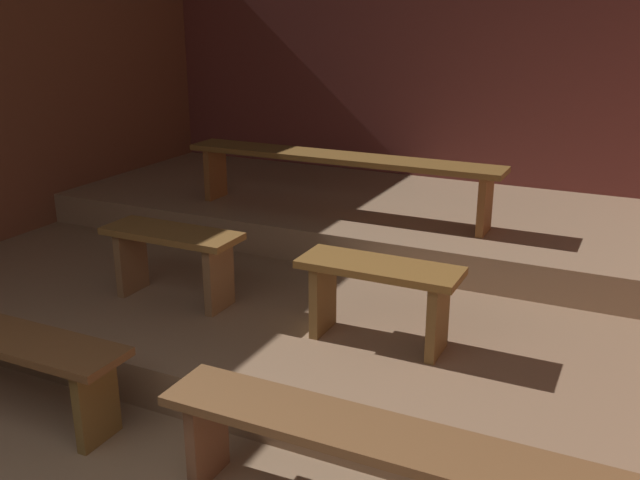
{
  "coord_description": "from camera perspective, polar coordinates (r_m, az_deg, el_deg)",
  "views": [
    {
      "loc": [
        1.85,
        -0.51,
        1.93
      ],
      "look_at": [
        -0.1,
        3.54,
        0.43
      ],
      "focal_mm": 39.88,
      "sensor_mm": 36.0,
      "label": 1
    }
  ],
  "objects": [
    {
      "name": "platform_lower",
      "position": [
        4.94,
        1.83,
        -3.14
      ],
      "size": [
        5.03,
        3.56,
        0.23
      ],
      "primitive_type": "cube",
      "color": "#85664B",
      "rests_on": "ground"
    },
    {
      "name": "bench_floor_right",
      "position": [
        2.71,
        7.2,
        -17.13
      ],
      "size": [
        2.02,
        0.31,
        0.44
      ],
      "color": "brown",
      "rests_on": "ground"
    },
    {
      "name": "bench_middle_center",
      "position": [
        5.12,
        1.53,
        6.02
      ],
      "size": [
        2.37,
        0.31,
        0.44
      ],
      "color": "brown",
      "rests_on": "platform_middle"
    },
    {
      "name": "bench_lower_left",
      "position": [
        4.28,
        -11.75,
        -0.86
      ],
      "size": [
        0.84,
        0.31,
        0.44
      ],
      "color": "brown",
      "rests_on": "platform_lower"
    },
    {
      "name": "ground",
      "position": [
        4.22,
        -3.54,
        -9.42
      ],
      "size": [
        5.83,
        6.28,
        0.08
      ],
      "primitive_type": "cube",
      "color": "#8B6F53"
    },
    {
      "name": "bench_lower_right",
      "position": [
        3.67,
        4.75,
        -3.79
      ],
      "size": [
        0.84,
        0.31,
        0.44
      ],
      "color": "brown",
      "rests_on": "platform_lower"
    },
    {
      "name": "platform_middle",
      "position": [
        5.59,
        5.32,
        1.92
      ],
      "size": [
        5.03,
        1.9,
        0.23
      ],
      "primitive_type": "cube",
      "color": "#8F7155",
      "rests_on": "platform_lower"
    },
    {
      "name": "wall_back",
      "position": [
        6.32,
        8.78,
        12.34
      ],
      "size": [
        5.83,
        0.06,
        2.57
      ],
      "primitive_type": "cube",
      "color": "brown",
      "rests_on": "ground"
    }
  ]
}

